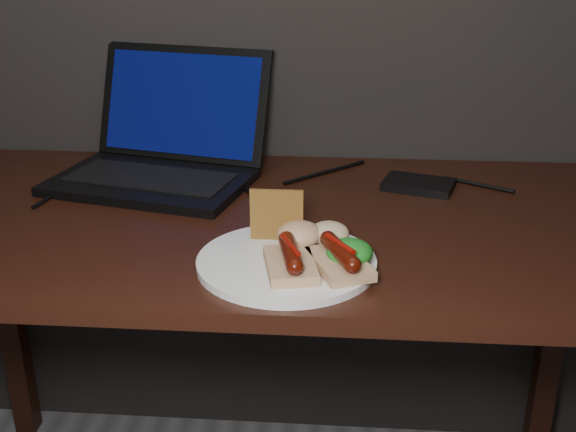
% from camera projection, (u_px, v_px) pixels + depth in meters
% --- Properties ---
extents(desk, '(1.40, 0.70, 0.75)m').
position_uv_depth(desk, '(257.00, 260.00, 1.33)').
color(desk, black).
rests_on(desk, ground).
extents(laptop, '(0.44, 0.41, 0.25)m').
position_uv_depth(laptop, '(163.00, 151.00, 1.46)').
color(laptop, black).
rests_on(laptop, desk).
extents(hard_drive, '(0.15, 0.12, 0.02)m').
position_uv_depth(hard_drive, '(418.00, 185.00, 1.42)').
color(hard_drive, black).
rests_on(hard_drive, desk).
extents(desk_cables, '(0.90, 0.35, 0.01)m').
position_uv_depth(desk_cables, '(269.00, 186.00, 1.42)').
color(desk_cables, black).
rests_on(desk_cables, desk).
extents(plate, '(0.33, 0.33, 0.01)m').
position_uv_depth(plate, '(286.00, 262.00, 1.10)').
color(plate, white).
rests_on(plate, desk).
extents(bread_sausage_center, '(0.09, 0.13, 0.04)m').
position_uv_depth(bread_sausage_center, '(290.00, 260.00, 1.06)').
color(bread_sausage_center, '#D8AC7F').
rests_on(bread_sausage_center, plate).
extents(bread_sausage_right, '(0.11, 0.13, 0.04)m').
position_uv_depth(bread_sausage_right, '(340.00, 258.00, 1.06)').
color(bread_sausage_right, '#D8AC7F').
rests_on(bread_sausage_right, plate).
extents(crispbread, '(0.08, 0.01, 0.08)m').
position_uv_depth(crispbread, '(277.00, 215.00, 1.15)').
color(crispbread, '#A56E2D').
rests_on(crispbread, plate).
extents(salad_greens, '(0.07, 0.07, 0.04)m').
position_uv_depth(salad_greens, '(350.00, 252.00, 1.07)').
color(salad_greens, '#155E12').
rests_on(salad_greens, plate).
extents(salsa_mound, '(0.07, 0.07, 0.04)m').
position_uv_depth(salsa_mound, '(299.00, 234.00, 1.13)').
color(salsa_mound, '#98260F').
rests_on(salsa_mound, plate).
extents(coleslaw_mound, '(0.06, 0.06, 0.04)m').
position_uv_depth(coleslaw_mound, '(329.00, 233.00, 1.14)').
color(coleslaw_mound, beige).
rests_on(coleslaw_mound, plate).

